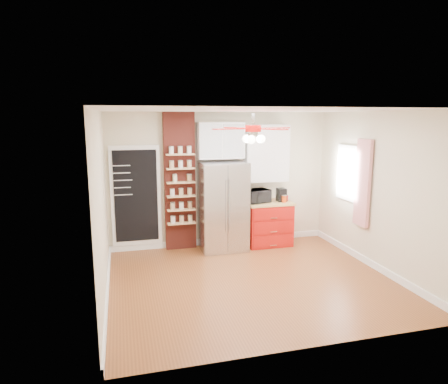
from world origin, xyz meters
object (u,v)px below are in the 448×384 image
object	(u,v)px
coffee_maker	(281,195)
pantry_jar_oats	(175,178)
toaster_oven	(257,196)
ceiling_fan	(253,129)
fridge	(223,206)
red_cabinet	(268,223)
canister_left	(284,199)

from	to	relation	value
coffee_maker	pantry_jar_oats	size ratio (longest dim) A/B	1.93
toaster_oven	pantry_jar_oats	world-z (taller)	pantry_jar_oats
toaster_oven	ceiling_fan	bearing A→B (deg)	-129.71
fridge	toaster_oven	size ratio (longest dim) A/B	3.65
red_cabinet	toaster_oven	world-z (taller)	toaster_oven
fridge	coffee_maker	xyz separation A→B (m)	(1.24, 0.04, 0.16)
coffee_maker	canister_left	distance (m)	0.13
canister_left	pantry_jar_oats	size ratio (longest dim) A/B	0.98
fridge	ceiling_fan	bearing A→B (deg)	-88.24
coffee_maker	red_cabinet	bearing A→B (deg)	178.88
fridge	coffee_maker	world-z (taller)	fridge
fridge	ceiling_fan	distance (m)	2.25
ceiling_fan	coffee_maker	world-z (taller)	ceiling_fan
toaster_oven	coffee_maker	xyz separation A→B (m)	(0.52, -0.01, 0.00)
pantry_jar_oats	red_cabinet	bearing A→B (deg)	-3.17
toaster_oven	red_cabinet	bearing A→B (deg)	-19.10
red_cabinet	ceiling_fan	bearing A→B (deg)	-118.71
canister_left	pantry_jar_oats	bearing A→B (deg)	174.20
red_cabinet	canister_left	size ratio (longest dim) A/B	6.85
fridge	pantry_jar_oats	size ratio (longest dim) A/B	12.55
red_cabinet	ceiling_fan	distance (m)	2.75
red_cabinet	pantry_jar_oats	bearing A→B (deg)	176.83
toaster_oven	pantry_jar_oats	size ratio (longest dim) A/B	3.43
pantry_jar_oats	toaster_oven	bearing A→B (deg)	-3.44
fridge	ceiling_fan	world-z (taller)	ceiling_fan
fridge	coffee_maker	bearing A→B (deg)	1.90
toaster_oven	canister_left	bearing A→B (deg)	-30.68
red_cabinet	pantry_jar_oats	size ratio (longest dim) A/B	6.74
fridge	ceiling_fan	size ratio (longest dim) A/B	1.25
ceiling_fan	toaster_oven	bearing A→B (deg)	68.05
fridge	canister_left	world-z (taller)	fridge
fridge	red_cabinet	xyz separation A→B (m)	(0.97, 0.05, -0.42)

